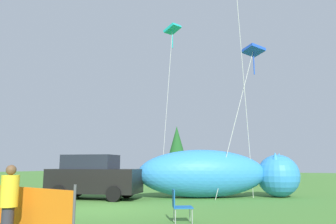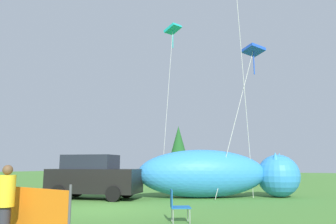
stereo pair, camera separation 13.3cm
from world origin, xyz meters
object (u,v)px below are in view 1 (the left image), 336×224
(inflatable_cat, at_px, (217,175))
(spectator_in_green_shirt, at_px, (9,201))
(parked_car, at_px, (93,177))
(folding_chair, at_px, (179,204))
(kite_teal_diamond, at_px, (172,32))
(kite_blue_box, at_px, (253,53))

(inflatable_cat, height_order, spectator_in_green_shirt, inflatable_cat)
(parked_car, xyz_separation_m, inflatable_cat, (4.82, 3.44, 0.05))
(folding_chair, xyz_separation_m, spectator_in_green_shirt, (-1.78, -4.01, 0.36))
(spectator_in_green_shirt, relative_size, kite_teal_diamond, 0.15)
(spectator_in_green_shirt, bearing_deg, kite_teal_diamond, 104.35)
(kite_blue_box, bearing_deg, parked_car, -145.99)
(inflatable_cat, distance_m, kite_blue_box, 6.60)
(folding_chair, distance_m, inflatable_cat, 7.23)
(parked_car, relative_size, folding_chair, 5.11)
(spectator_in_green_shirt, height_order, kite_blue_box, kite_blue_box)
(folding_chair, xyz_separation_m, inflatable_cat, (-1.48, 7.05, 0.56))
(parked_car, distance_m, inflatable_cat, 5.92)
(inflatable_cat, distance_m, kite_teal_diamond, 10.12)
(inflatable_cat, height_order, kite_teal_diamond, kite_teal_diamond)
(spectator_in_green_shirt, bearing_deg, parked_car, 120.69)
(parked_car, height_order, spectator_in_green_shirt, parked_car)
(parked_car, height_order, inflatable_cat, inflatable_cat)
(parked_car, bearing_deg, spectator_in_green_shirt, -74.68)
(folding_chair, relative_size, kite_blue_box, 0.12)
(inflatable_cat, bearing_deg, kite_blue_box, -3.30)
(parked_car, xyz_separation_m, folding_chair, (6.31, -3.62, -0.50))
(parked_car, bearing_deg, folding_chair, -45.19)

